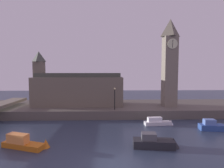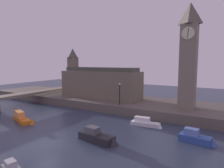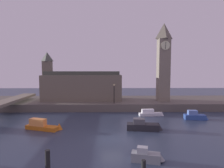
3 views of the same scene
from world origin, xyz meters
The scene contains 9 objects.
ground_plane centered at (0.00, 0.00, 0.00)m, with size 120.00×120.00×0.00m, color #2D384C.
far_embankment centered at (0.00, 20.00, 0.75)m, with size 70.00×12.00×1.50m, color #5B544C.
clock_tower centered at (11.09, 18.29, 9.90)m, with size 2.62×2.65×16.25m.
parliament_hall centered at (-6.62, 19.58, 4.61)m, with size 16.94×5.38×10.38m.
streetlamp centered at (0.62, 15.32, 3.87)m, with size 0.36×0.36×3.79m.
boat_ferry_white centered at (7.31, 11.21, 0.41)m, with size 4.59×1.46×1.40m.
boat_tour_blue centered at (14.03, 8.64, 0.53)m, with size 4.03×1.72×1.52m.
boat_patrol_orange centered at (-9.16, 3.60, 0.50)m, with size 5.46×2.64×1.80m.
boat_barge_dark centered at (4.66, 3.33, 0.54)m, with size 5.10×1.95×1.65m.
Camera 2 is at (16.48, -13.76, 8.77)m, focal length 31.27 mm.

